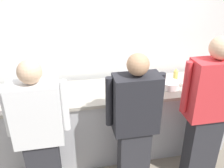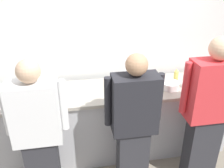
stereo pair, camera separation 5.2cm
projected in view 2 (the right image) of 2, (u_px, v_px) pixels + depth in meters
name	position (u px, v px, depth m)	size (l,w,h in m)	color
ground_plane	(118.00, 167.00, 3.15)	(9.00, 9.00, 0.00)	slate
wall_back	(107.00, 41.00, 3.26)	(4.70, 0.10, 2.79)	silver
prep_counter	(113.00, 121.00, 3.26)	(3.00, 0.68, 0.92)	#B2B2B7
chef_near_left	(38.00, 134.00, 2.40)	(0.59, 0.24, 1.61)	#2D2D33
chef_center	(134.00, 124.00, 2.55)	(0.59, 0.24, 1.61)	#2D2D33
chef_far_right	(208.00, 111.00, 2.64)	(0.62, 0.24, 1.72)	#2D2D33
plate_stack_front	(170.00, 85.00, 3.07)	(0.23, 0.23, 0.08)	white
mixing_bowl_steel	(128.00, 82.00, 3.10)	(0.36, 0.36, 0.14)	#B7BABF
sheet_tray	(28.00, 96.00, 2.90)	(0.51, 0.29, 0.02)	#B7BABF
squeeze_bottle_primary	(176.00, 77.00, 3.17)	(0.06, 0.06, 0.20)	#E5E066
squeeze_bottle_secondary	(154.00, 80.00, 3.08)	(0.06, 0.06, 0.20)	orange
ramekin_red_sauce	(184.00, 85.00, 3.12)	(0.10, 0.10, 0.05)	white
ramekin_orange_sauce	(145.00, 92.00, 2.95)	(0.10, 0.10, 0.05)	white
ramekin_green_sauce	(213.00, 87.00, 3.06)	(0.09, 0.09, 0.04)	white
ramekin_yellow_sauce	(202.00, 81.00, 3.22)	(0.08, 0.08, 0.04)	white
deli_cup	(147.00, 79.00, 3.19)	(0.09, 0.09, 0.10)	white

